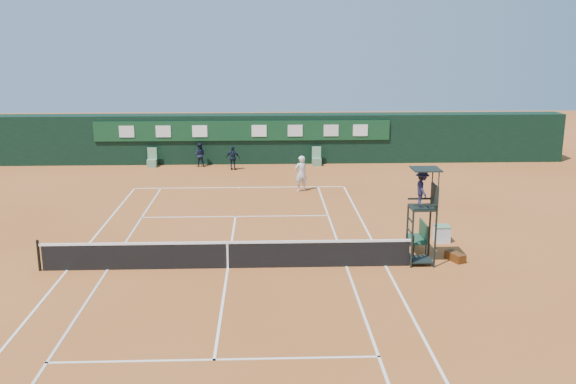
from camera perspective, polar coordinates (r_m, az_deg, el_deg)
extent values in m
plane|color=#B25F2A|center=(22.38, -5.37, -6.76)|extent=(90.00, 90.00, 0.00)
cube|color=white|center=(33.75, -4.30, 0.41)|extent=(11.05, 0.08, 0.01)
cube|color=white|center=(22.73, 8.66, -6.51)|extent=(0.08, 23.85, 0.01)
cube|color=white|center=(23.34, -19.03, -6.59)|extent=(0.08, 23.85, 0.01)
cube|color=silver|center=(22.52, 5.21, -6.60)|extent=(0.08, 23.85, 0.01)
cube|color=silver|center=(22.98, -15.74, -6.66)|extent=(0.08, 23.85, 0.01)
cube|color=white|center=(28.45, -4.69, -2.18)|extent=(8.31, 0.08, 0.01)
cube|color=white|center=(16.56, -6.58, -14.59)|extent=(8.31, 0.08, 0.01)
cube|color=white|center=(22.38, -5.37, -6.74)|extent=(0.08, 12.88, 0.01)
cube|color=silver|center=(33.60, -4.31, 0.35)|extent=(0.08, 0.30, 0.01)
cube|color=black|center=(22.22, -5.39, -5.67)|extent=(12.60, 0.04, 0.90)
cube|color=white|center=(22.07, -5.42, -4.50)|extent=(12.80, 0.06, 0.08)
cube|color=white|center=(22.22, -5.40, -5.65)|extent=(0.06, 0.05, 0.92)
cylinder|color=black|center=(22.74, 10.99, -5.15)|extent=(0.10, 0.10, 1.10)
cylinder|color=black|center=(23.45, -21.28, -5.28)|extent=(0.10, 0.10, 1.10)
cube|color=black|center=(40.18, -4.00, 4.77)|extent=(40.00, 1.50, 3.00)
cube|color=#0F391D|center=(39.29, -4.05, 5.45)|extent=(18.00, 0.10, 1.20)
cube|color=silver|center=(40.07, -14.15, 5.23)|extent=(0.90, 0.04, 0.70)
cube|color=silver|center=(39.67, -11.03, 5.31)|extent=(0.90, 0.04, 0.70)
cube|color=white|center=(39.39, -7.85, 5.38)|extent=(0.90, 0.04, 0.70)
cube|color=white|center=(39.20, -2.59, 5.45)|extent=(0.90, 0.04, 0.70)
cube|color=silver|center=(39.25, 0.64, 5.47)|extent=(0.90, 0.04, 0.70)
cube|color=silver|center=(39.42, 3.85, 5.48)|extent=(0.90, 0.04, 0.70)
cube|color=white|center=(39.65, 6.45, 5.47)|extent=(0.90, 0.04, 0.70)
cube|color=#598968|center=(39.69, -11.99, 2.52)|extent=(0.55, 0.50, 0.46)
cube|color=#61956C|center=(39.80, -11.98, 3.39)|extent=(0.55, 0.06, 0.70)
cube|color=#568460|center=(39.24, 2.56, 2.69)|extent=(0.55, 0.50, 0.46)
cube|color=#649974|center=(39.35, 2.54, 3.56)|extent=(0.55, 0.06, 0.70)
cylinder|color=black|center=(22.41, 10.98, -4.22)|extent=(0.07, 0.07, 2.00)
cylinder|color=black|center=(23.15, 10.54, -3.61)|extent=(0.07, 0.07, 2.00)
cylinder|color=black|center=(22.60, 12.96, -4.17)|extent=(0.07, 0.07, 2.00)
cylinder|color=black|center=(23.34, 12.46, -3.56)|extent=(0.07, 0.07, 2.00)
cube|color=black|center=(22.58, 11.86, -1.37)|extent=(0.85, 0.85, 0.08)
cube|color=black|center=(22.57, 12.90, -0.35)|extent=(0.06, 0.85, 0.80)
cube|color=black|center=(22.13, 12.15, -1.13)|extent=(0.85, 0.05, 0.06)
cube|color=black|center=(22.92, 11.64, -0.59)|extent=(0.85, 0.05, 0.06)
cylinder|color=black|center=(22.10, 13.23, 0.52)|extent=(0.04, 0.04, 1.00)
cylinder|color=black|center=(22.85, 12.71, 0.99)|extent=(0.04, 0.04, 1.00)
cube|color=black|center=(22.28, 12.16, 2.01)|extent=(0.95, 0.95, 0.04)
cube|color=black|center=(23.14, 11.63, -5.89)|extent=(0.80, 0.80, 0.05)
cube|color=black|center=(22.97, 10.69, -5.33)|extent=(0.04, 0.80, 0.04)
cube|color=black|center=(22.84, 10.73, -4.39)|extent=(0.04, 0.80, 0.04)
cube|color=black|center=(22.72, 10.78, -3.43)|extent=(0.04, 0.80, 0.04)
cube|color=black|center=(22.60, 10.82, -2.46)|extent=(0.04, 0.80, 0.04)
imported|color=black|center=(22.40, 11.83, 0.30)|extent=(0.47, 0.82, 1.28)
cube|color=#1A412A|center=(24.33, 11.36, -4.13)|extent=(0.55, 1.20, 0.08)
cube|color=#173A24|center=(24.29, 11.97, -3.33)|extent=(0.06, 1.20, 0.60)
cylinder|color=black|center=(23.85, 11.12, -5.11)|extent=(0.04, 0.04, 0.41)
cylinder|color=black|center=(23.96, 12.15, -5.08)|extent=(0.04, 0.04, 0.41)
cylinder|color=black|center=(24.87, 10.55, -4.29)|extent=(0.04, 0.04, 0.41)
cylinder|color=black|center=(24.97, 11.54, -4.27)|extent=(0.04, 0.04, 0.41)
cube|color=black|center=(23.70, 14.64, -5.58)|extent=(0.63, 0.87, 0.30)
cube|color=silver|center=(25.64, 13.51, -3.66)|extent=(0.55, 0.55, 0.60)
cube|color=#57855F|center=(25.55, 13.55, -2.98)|extent=(0.57, 0.57, 0.05)
sphere|color=#D2DE33|center=(27.85, -0.68, -2.44)|extent=(0.06, 0.06, 0.06)
imported|color=silver|center=(32.73, 1.17, 1.66)|extent=(0.79, 0.67, 1.84)
imported|color=black|center=(39.24, -7.85, 3.30)|extent=(0.76, 0.62, 1.44)
imported|color=black|center=(38.05, -4.90, 3.03)|extent=(0.89, 0.55, 1.42)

